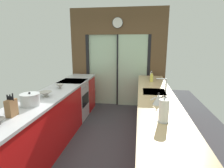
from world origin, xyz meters
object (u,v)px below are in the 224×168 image
(knife_block, at_px, (11,108))
(mixing_bowl_mid, at_px, (46,94))
(kettle, at_px, (158,99))
(paper_towel_roll, at_px, (164,111))
(soap_bottle_far, at_px, (151,76))
(stock_pot, at_px, (30,100))
(oven_range, at_px, (74,100))
(soap_bottle_near, at_px, (152,78))
(mixing_bowl_far, at_px, (60,86))

(knife_block, bearing_deg, mixing_bowl_mid, 90.01)
(kettle, relative_size, paper_towel_roll, 0.81)
(kettle, bearing_deg, knife_block, -158.59)
(soap_bottle_far, bearing_deg, kettle, -89.94)
(stock_pot, distance_m, paper_towel_roll, 1.80)
(paper_towel_roll, bearing_deg, stock_pot, 170.92)
(oven_range, height_order, stock_pot, stock_pot)
(soap_bottle_far, distance_m, paper_towel_roll, 2.34)
(oven_range, distance_m, stock_pot, 1.81)
(kettle, bearing_deg, soap_bottle_near, 90.06)
(stock_pot, height_order, soap_bottle_far, soap_bottle_far)
(knife_block, bearing_deg, oven_range, 90.50)
(stock_pot, height_order, paper_towel_roll, paper_towel_roll)
(kettle, bearing_deg, soap_bottle_far, 90.06)
(oven_range, distance_m, kettle, 2.35)
(stock_pot, xyz_separation_m, soap_bottle_far, (1.78, 2.06, 0.01))
(soap_bottle_near, bearing_deg, mixing_bowl_far, -152.85)
(mixing_bowl_mid, bearing_deg, stock_pot, -90.00)
(mixing_bowl_mid, xyz_separation_m, knife_block, (0.00, -0.81, 0.06))
(stock_pot, relative_size, kettle, 1.13)
(paper_towel_roll, bearing_deg, oven_range, 131.79)
(stock_pot, distance_m, soap_bottle_far, 2.72)
(mixing_bowl_mid, height_order, mixing_bowl_far, mixing_bowl_mid)
(mixing_bowl_far, height_order, paper_towel_roll, paper_towel_roll)
(stock_pot, bearing_deg, mixing_bowl_far, 90.00)
(stock_pot, height_order, kettle, stock_pot)
(soap_bottle_far, bearing_deg, oven_range, -169.64)
(knife_block, height_order, kettle, knife_block)
(oven_range, xyz_separation_m, knife_block, (0.02, -2.11, 0.57))
(paper_towel_roll, bearing_deg, mixing_bowl_mid, 158.16)
(soap_bottle_near, bearing_deg, knife_block, -127.91)
(knife_block, bearing_deg, mixing_bowl_far, 90.00)
(oven_range, height_order, mixing_bowl_mid, mixing_bowl_mid)
(mixing_bowl_mid, relative_size, kettle, 0.90)
(mixing_bowl_mid, bearing_deg, oven_range, 90.81)
(soap_bottle_near, xyz_separation_m, soap_bottle_far, (-0.00, 0.16, 0.01))
(mixing_bowl_far, xyz_separation_m, soap_bottle_near, (1.78, 0.91, 0.04))
(soap_bottle_near, height_order, paper_towel_roll, paper_towel_roll)
(paper_towel_roll, bearing_deg, soap_bottle_near, 90.00)
(soap_bottle_far, bearing_deg, soap_bottle_near, -90.00)
(mixing_bowl_mid, bearing_deg, knife_block, -89.99)
(soap_bottle_far, relative_size, paper_towel_roll, 0.81)
(knife_block, relative_size, kettle, 1.22)
(mixing_bowl_far, bearing_deg, paper_towel_roll, -35.55)
(mixing_bowl_far, height_order, kettle, kettle)
(oven_range, height_order, mixing_bowl_far, mixing_bowl_far)
(soap_bottle_near, height_order, soap_bottle_far, soap_bottle_far)
(mixing_bowl_mid, xyz_separation_m, soap_bottle_near, (1.78, 1.47, 0.04))
(mixing_bowl_far, bearing_deg, soap_bottle_far, 30.99)
(soap_bottle_near, distance_m, paper_towel_roll, 2.19)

